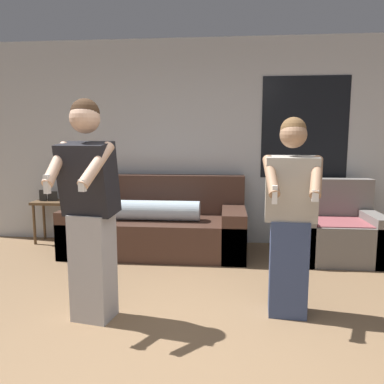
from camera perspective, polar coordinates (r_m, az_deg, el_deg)
wall_back at (r=5.05m, az=2.51°, el=7.50°), size 6.63×0.07×2.70m
couch at (r=4.75m, az=-5.34°, el=-5.18°), size 2.19×0.96×0.93m
armchair at (r=4.77m, az=20.86°, el=-5.72°), size 0.99×0.82×0.92m
side_table at (r=5.43m, az=-20.43°, el=-2.26°), size 0.50×0.35×0.72m
person_left at (r=2.93m, az=-15.34°, el=-2.63°), size 0.46×0.54×1.70m
person_right at (r=3.03m, az=14.73°, el=-3.83°), size 0.46×0.48×1.57m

